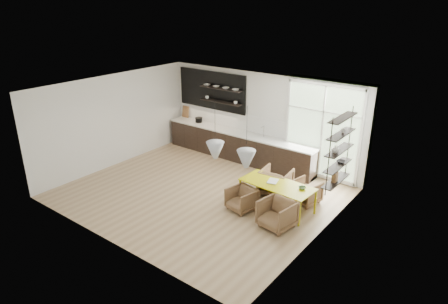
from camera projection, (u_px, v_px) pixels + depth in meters
room at (241, 137)px, 11.03m from camera, size 7.02×6.01×2.91m
kitchen_run at (237, 141)px, 13.24m from camera, size 5.54×0.69×2.75m
right_shelving at (339, 152)px, 9.44m from camera, size 0.26×1.22×1.90m
dining_table at (277, 186)px, 10.07m from camera, size 1.93×0.96×0.69m
armchair_back_left at (276, 181)px, 10.93m from camera, size 0.87×0.89×0.73m
armchair_back_right at (306, 192)px, 10.47m from camera, size 0.78×0.80×0.62m
armchair_front_left at (241, 199)px, 10.12m from camera, size 0.76×0.77×0.59m
armchair_front_right at (277, 214)px, 9.35m from camera, size 0.85×0.86×0.69m
wire_stool at (242, 191)px, 10.58m from camera, size 0.34×0.34×0.42m
table_book at (268, 180)px, 10.21m from camera, size 0.32×0.39×0.03m
table_bowl at (302, 188)px, 9.79m from camera, size 0.20×0.20×0.06m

